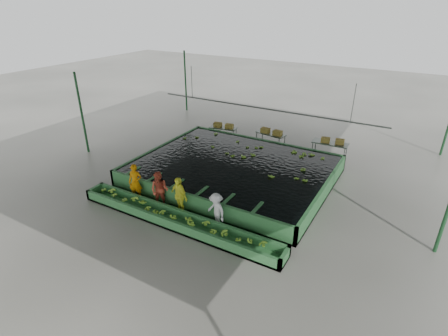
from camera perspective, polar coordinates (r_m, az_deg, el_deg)
The scene contains 21 objects.
ground at distance 17.89m, azimuth -0.81°, elevation -3.49°, with size 80.00×80.00×0.00m, color slate.
shed_roof at distance 16.04m, azimuth -0.92°, elevation 12.27°, with size 20.00×22.00×0.04m, color gray.
shed_posts at distance 16.81m, azimuth -0.86°, elevation 3.96°, with size 20.00×22.00×5.00m, color #1D4C27, non-canonical shape.
flotation_tank at distance 18.83m, azimuth 1.53°, elevation -0.36°, with size 10.00×8.00×0.90m, color #306C37, non-canonical shape.
tank_water at distance 18.66m, azimuth 1.54°, elevation 0.74°, with size 9.70×7.70×0.00m, color black.
sorting_trough at distance 15.25m, azimuth -7.85°, elevation -8.38°, with size 10.00×1.00×0.50m, color #306C37, non-canonical shape.
cableway_rail at distance 20.86m, azimuth 6.32°, elevation 9.65°, with size 0.08×0.08×14.00m, color #59605B.
rail_hanger_left at distance 23.02m, azimuth -5.28°, elevation 13.81°, with size 0.04×0.04×2.00m, color #59605B.
rail_hanger_right at distance 19.21m, azimuth 20.37°, elevation 9.89°, with size 0.04×0.04×2.00m, color #59605B.
worker_a at distance 17.17m, azimuth -14.26°, elevation -2.26°, with size 0.66×0.43×1.81m, color #C17306.
worker_b at distance 16.26m, azimuth -10.45°, elevation -3.57°, with size 0.87×0.68×1.79m, color #AE3F2A.
worker_c at distance 15.63m, azimuth -7.35°, elevation -4.54°, with size 1.07×0.45×1.83m, color #F1F435.
worker_d at distance 14.75m, azimuth -1.30°, elevation -6.91°, with size 1.02×0.59×1.57m, color silver.
packing_table_left at distance 24.23m, azimuth -0.13°, elevation 5.72°, with size 1.85×0.74×0.84m, color #59605B, non-canonical shape.
packing_table_mid at distance 23.23m, azimuth 7.58°, elevation 4.63°, with size 1.94×0.78×0.88m, color #59605B, non-canonical shape.
packing_table_right at distance 22.26m, azimuth 16.81°, elevation 2.85°, with size 2.11×0.85×0.96m, color #59605B, non-canonical shape.
box_stack_left at distance 24.05m, azimuth -0.09°, elevation 6.63°, with size 1.37×0.38×0.29m, color olive, non-canonical shape.
box_stack_mid at distance 22.97m, azimuth 7.72°, elevation 5.55°, with size 1.44×0.40×0.31m, color olive, non-canonical shape.
box_stack_right at distance 22.04m, azimuth 17.26°, elevation 3.92°, with size 1.35×0.37×0.29m, color olive, non-canonical shape.
floating_bananas at distance 19.30m, azimuth 2.69°, elevation 1.62°, with size 9.43×6.43×0.13m, color #78B42E, non-canonical shape.
trough_bananas at distance 15.17m, azimuth -7.89°, elevation -7.91°, with size 9.07×0.60×0.12m, color #78B42E, non-canonical shape.
Camera 1 is at (8.06, -13.35, 8.77)m, focal length 28.00 mm.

